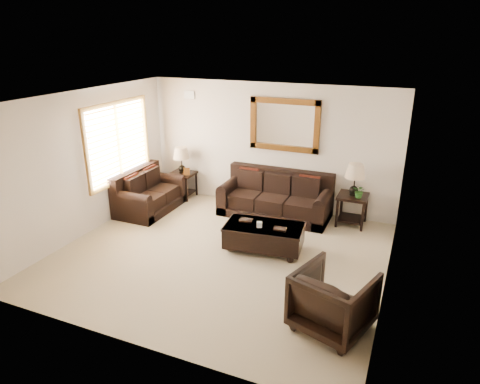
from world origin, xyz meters
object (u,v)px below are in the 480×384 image
at_px(end_table_right, 354,186).
at_px(end_table_left, 182,165).
at_px(sofa, 276,200).
at_px(loveseat, 148,195).
at_px(armchair, 333,298).
at_px(coffee_table, 264,234).

bearing_deg(end_table_right, end_table_left, 179.78).
relative_size(sofa, end_table_right, 1.79).
bearing_deg(sofa, end_table_left, 176.68).
distance_m(sofa, loveseat, 2.77).
bearing_deg(armchair, end_table_left, -20.96).
distance_m(sofa, end_table_left, 2.38).
height_order(loveseat, end_table_right, end_table_right).
xyz_separation_m(sofa, end_table_right, (1.56, 0.12, 0.49)).
xyz_separation_m(sofa, armchair, (1.87, -3.27, 0.12)).
relative_size(end_table_right, armchair, 1.39).
bearing_deg(end_table_left, sofa, -3.32).
height_order(end_table_right, armchair, end_table_right).
xyz_separation_m(end_table_left, coffee_table, (2.64, -1.71, -0.50)).
height_order(end_table_left, end_table_right, end_table_right).
bearing_deg(sofa, end_table_right, 4.42).
distance_m(loveseat, end_table_left, 1.10).
height_order(end_table_right, coffee_table, end_table_right).
bearing_deg(end_table_left, loveseat, -108.27).
bearing_deg(loveseat, armchair, -118.53).
height_order(sofa, end_table_right, end_table_right).
bearing_deg(end_table_right, armchair, -84.82).
distance_m(sofa, end_table_right, 1.64).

